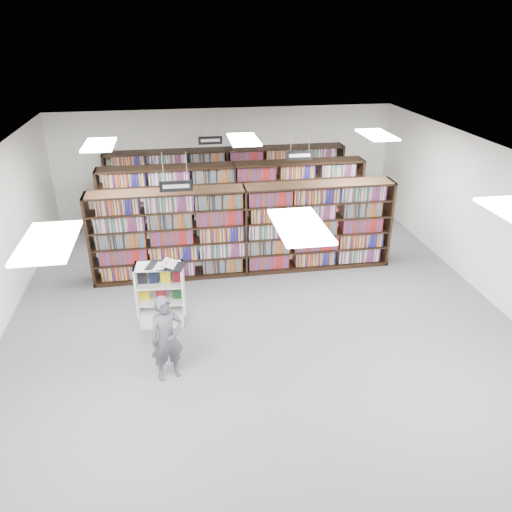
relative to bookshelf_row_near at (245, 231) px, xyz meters
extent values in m
plane|color=#57575C|center=(0.00, -2.00, -1.05)|extent=(12.00, 12.00, 0.00)
cube|color=silver|center=(0.00, -2.00, 2.15)|extent=(10.00, 12.00, 0.10)
cube|color=white|center=(0.00, 4.00, 0.55)|extent=(10.00, 0.10, 3.20)
cube|color=white|center=(5.00, -2.00, 0.55)|extent=(0.10, 12.00, 3.20)
cube|color=black|center=(0.00, 0.00, 0.00)|extent=(7.00, 0.60, 2.10)
cube|color=maroon|center=(0.00, 0.00, 0.00)|extent=(6.88, 0.42, 1.98)
cube|color=black|center=(0.00, 2.00, 0.00)|extent=(7.00, 0.60, 2.10)
cube|color=maroon|center=(0.00, 2.00, 0.00)|extent=(6.88, 0.42, 1.98)
cube|color=black|center=(0.00, 3.70, 0.00)|extent=(7.00, 0.60, 2.10)
cube|color=maroon|center=(0.00, 3.70, 0.00)|extent=(6.88, 0.42, 1.98)
cylinder|color=#B2B2B7|center=(-1.73, -1.00, 1.86)|extent=(0.01, 0.01, 0.58)
cylinder|color=#B2B2B7|center=(-1.27, -1.00, 1.86)|extent=(0.01, 0.01, 0.58)
cube|color=black|center=(-1.50, -1.00, 1.46)|extent=(0.65, 0.02, 0.22)
cube|color=white|center=(-1.50, -1.01, 1.46)|extent=(0.52, 0.00, 0.08)
cylinder|color=#B2B2B7|center=(1.27, 1.00, 1.86)|extent=(0.01, 0.01, 0.58)
cylinder|color=#B2B2B7|center=(1.73, 1.00, 1.86)|extent=(0.01, 0.01, 0.58)
cube|color=black|center=(1.50, 1.00, 1.46)|extent=(0.65, 0.02, 0.22)
cube|color=white|center=(1.50, 0.99, 1.46)|extent=(0.52, 0.00, 0.08)
cylinder|color=#B2B2B7|center=(-0.73, 3.00, 1.86)|extent=(0.01, 0.01, 0.58)
cylinder|color=#B2B2B7|center=(-0.27, 3.00, 1.86)|extent=(0.01, 0.01, 0.58)
cube|color=black|center=(-0.50, 3.00, 1.46)|extent=(0.65, 0.02, 0.22)
cube|color=white|center=(-0.50, 2.99, 1.46)|extent=(0.52, 0.00, 0.08)
cube|color=white|center=(-3.00, -5.00, 2.11)|extent=(0.60, 1.20, 0.04)
cube|color=white|center=(0.00, -5.00, 2.11)|extent=(0.60, 1.20, 0.04)
cube|color=white|center=(-3.00, 0.00, 2.11)|extent=(0.60, 1.20, 0.04)
cube|color=white|center=(0.00, 0.00, 2.11)|extent=(0.60, 1.20, 0.04)
cube|color=white|center=(3.00, 0.00, 2.11)|extent=(0.60, 1.20, 0.04)
cube|color=silver|center=(-1.94, -1.98, -0.91)|extent=(0.95, 0.52, 0.28)
cube|color=silver|center=(-2.37, -1.94, -0.41)|extent=(0.07, 0.46, 1.28)
cube|color=silver|center=(-1.50, -2.01, -0.41)|extent=(0.07, 0.46, 1.28)
cube|color=silver|center=(-1.92, -1.76, -0.41)|extent=(0.92, 0.10, 1.28)
cube|color=silver|center=(-1.94, -1.98, 0.22)|extent=(0.95, 0.52, 0.03)
cube|color=silver|center=(-1.94, -1.98, -0.55)|extent=(0.87, 0.48, 0.02)
cube|color=silver|center=(-1.94, -1.98, -0.18)|extent=(0.87, 0.48, 0.02)
cube|color=black|center=(-2.27, -1.90, -0.03)|extent=(0.19, 0.08, 0.28)
cube|color=black|center=(-2.05, -1.92, -0.03)|extent=(0.19, 0.08, 0.28)
cube|color=yellow|center=(-1.82, -1.94, -0.03)|extent=(0.19, 0.08, 0.28)
cube|color=maroon|center=(-1.60, -1.95, -0.03)|extent=(0.19, 0.08, 0.28)
cube|color=yellow|center=(-2.25, -1.90, -0.40)|extent=(0.21, 0.07, 0.26)
cube|color=maroon|center=(-1.93, -1.93, -0.40)|extent=(0.21, 0.07, 0.26)
cube|color=#15461D|center=(-1.62, -1.95, -0.40)|extent=(0.21, 0.07, 0.26)
cube|color=black|center=(-1.80, -2.05, 0.24)|extent=(0.78, 0.58, 0.02)
cube|color=white|center=(-1.96, -2.05, 0.25)|extent=(0.40, 0.44, 0.06)
cube|color=white|center=(-1.63, -2.05, 0.25)|extent=(0.40, 0.44, 0.08)
cylinder|color=white|center=(-1.82, -2.05, 0.30)|extent=(0.20, 0.37, 0.10)
imported|color=#46424B|center=(-1.82, -3.67, -0.29)|extent=(0.64, 0.52, 1.52)
camera|label=1|loc=(-1.48, -10.60, 4.44)|focal=35.00mm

